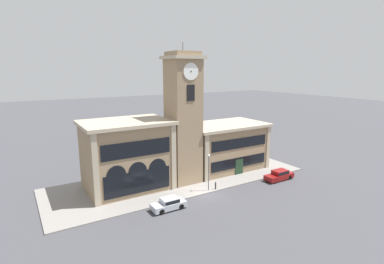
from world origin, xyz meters
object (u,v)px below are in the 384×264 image
parked_car_mid (279,175)px  bollard (216,186)px  street_lamp (209,167)px  parked_car_near (169,203)px

parked_car_mid → bollard: 10.82m
street_lamp → parked_car_mid: bearing=-9.8°
street_lamp → bollard: 3.11m
parked_car_near → street_lamp: street_lamp is taller
parked_car_near → street_lamp: (7.15, 2.02, 2.84)m
parked_car_near → bollard: (8.22, 1.82, -0.08)m
parked_car_near → bollard: 8.42m
parked_car_near → bollard: parked_car_near is taller
parked_car_near → bollard: bearing=-167.6°
parked_car_mid → parked_car_near: bearing=-0.1°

